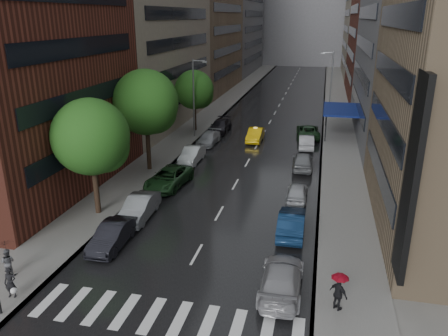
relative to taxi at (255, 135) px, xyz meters
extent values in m
plane|color=gray|center=(0.47, -29.97, -0.76)|extent=(220.00, 220.00, 0.00)
cube|color=black|center=(0.47, 20.03, -0.75)|extent=(14.00, 140.00, 0.01)
cube|color=gray|center=(-8.53, 20.03, -0.68)|extent=(4.00, 140.00, 0.15)
cube|color=gray|center=(9.47, 20.03, -0.68)|extent=(4.00, 140.00, 0.15)
cube|color=silver|center=(-5.63, -31.97, -0.74)|extent=(0.55, 2.80, 0.01)
cube|color=silver|center=(-4.23, -31.97, -0.74)|extent=(0.55, 2.80, 0.01)
cube|color=silver|center=(-2.83, -31.97, -0.74)|extent=(0.55, 2.80, 0.01)
cube|color=silver|center=(-1.43, -31.97, -0.74)|extent=(0.55, 2.80, 0.01)
cube|color=silver|center=(-0.03, -31.97, -0.74)|extent=(0.55, 2.80, 0.01)
cube|color=silver|center=(1.37, -31.97, -0.74)|extent=(0.55, 2.80, 0.01)
cube|color=silver|center=(2.77, -31.97, -0.74)|extent=(0.55, 2.80, 0.01)
cube|color=silver|center=(4.17, -31.97, -0.74)|extent=(0.55, 2.80, 0.01)
cube|color=silver|center=(5.57, -31.97, -0.74)|extent=(0.55, 2.80, 0.01)
cube|color=maroon|center=(-14.53, -17.97, 12.24)|extent=(8.00, 20.00, 26.00)
cube|color=#937A5B|center=(-14.53, 34.03, 10.24)|extent=(8.00, 28.00, 22.00)
cube|color=slate|center=(15.47, 6.03, 11.24)|extent=(8.00, 28.00, 24.00)
cube|color=gray|center=(15.47, 64.03, 13.24)|extent=(8.00, 32.00, 28.00)
cube|color=black|center=(11.57, -27.97, 5.74)|extent=(0.30, 2.20, 10.00)
cube|color=slate|center=(0.47, 88.03, 15.24)|extent=(40.00, 14.00, 32.00)
cylinder|color=#382619|center=(-8.13, -22.04, 1.59)|extent=(0.40, 0.40, 4.69)
sphere|color=#1E5116|center=(-8.13, -22.04, 5.11)|extent=(5.36, 5.36, 5.36)
cylinder|color=#382619|center=(-8.13, -12.17, 1.82)|extent=(0.40, 0.40, 5.15)
sphere|color=#1E5116|center=(-8.13, -12.17, 5.69)|extent=(5.89, 5.89, 5.89)
cylinder|color=#382619|center=(-8.13, 2.94, 1.33)|extent=(0.40, 0.40, 4.17)
sphere|color=#1E5116|center=(-8.13, 2.94, 4.46)|extent=(4.77, 4.77, 4.77)
imported|color=gold|center=(0.00, 0.00, 0.00)|extent=(1.60, 4.59, 1.51)
imported|color=black|center=(-4.93, -26.16, 0.00)|extent=(1.70, 4.61, 1.51)
imported|color=slate|center=(-4.93, -21.97, 0.04)|extent=(1.88, 4.92, 1.60)
imported|color=#1A3A1C|center=(-4.93, -15.70, 0.03)|extent=(3.18, 5.90, 1.57)
imported|color=silver|center=(-4.93, -8.96, 0.00)|extent=(1.67, 4.62, 1.51)
imported|color=#A3A6AC|center=(-4.93, -2.42, -0.08)|extent=(2.18, 4.79, 1.36)
imported|color=black|center=(-4.93, 3.23, 0.00)|extent=(2.21, 5.27, 1.52)
imported|color=#99989D|center=(5.87, -28.61, 0.02)|extent=(2.24, 5.38, 1.55)
imported|color=#10284B|center=(5.87, -21.98, 0.05)|extent=(1.77, 4.89, 1.60)
imported|color=#A5A9AF|center=(5.87, -16.20, -0.08)|extent=(1.59, 3.94, 1.34)
imported|color=slate|center=(5.87, -8.61, 0.05)|extent=(2.13, 4.79, 1.60)
imported|color=#9A9DA2|center=(5.87, -1.57, -0.01)|extent=(1.87, 4.64, 1.50)
imported|color=black|center=(5.87, 3.01, 0.02)|extent=(3.07, 5.77, 1.54)
imported|color=black|center=(-7.46, -32.32, 0.21)|extent=(0.66, 0.50, 1.64)
sphere|color=white|center=(-7.26, -32.42, -0.16)|extent=(0.32, 0.32, 0.32)
imported|color=#56565B|center=(-8.94, -30.62, 0.19)|extent=(0.87, 0.74, 1.59)
imported|color=black|center=(-8.94, -30.62, 1.04)|extent=(0.96, 0.98, 0.88)
imported|color=black|center=(8.72, -29.69, 0.26)|extent=(1.05, 0.98, 1.74)
imported|color=#AD0D21|center=(8.72, -29.69, 1.04)|extent=(0.82, 0.82, 0.72)
cylinder|color=gray|center=(-7.33, 0.03, 3.89)|extent=(0.18, 0.18, 9.00)
cube|color=gray|center=(-5.93, 0.03, 8.09)|extent=(0.50, 0.22, 0.16)
cylinder|color=gray|center=(8.27, 15.03, 3.89)|extent=(0.18, 0.18, 9.00)
cube|color=gray|center=(6.87, 15.03, 8.09)|extent=(0.50, 0.22, 0.16)
cube|color=navy|center=(9.47, 5.03, 2.39)|extent=(4.00, 8.00, 0.25)
cylinder|color=black|center=(7.87, 1.23, 0.89)|extent=(0.12, 0.12, 3.00)
cylinder|color=black|center=(7.87, 8.83, 0.89)|extent=(0.12, 0.12, 3.00)
camera|label=1|loc=(7.28, -48.36, 12.98)|focal=35.00mm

